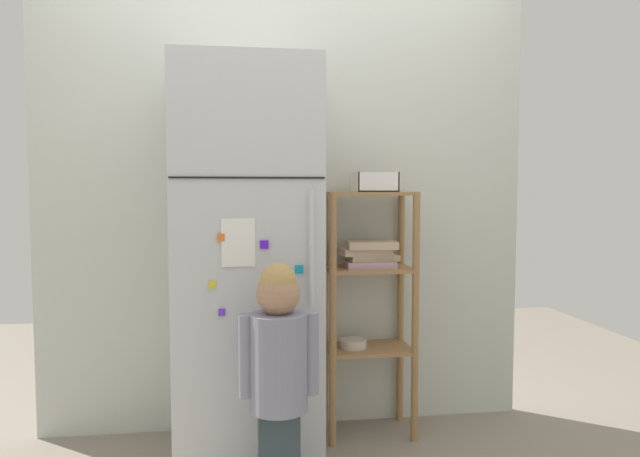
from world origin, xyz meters
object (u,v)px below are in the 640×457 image
at_px(child_standing, 279,361).
at_px(pantry_shelf_unit, 368,284).
at_px(fruit_bin, 374,184).
at_px(refrigerator, 247,262).

height_order(child_standing, pantry_shelf_unit, pantry_shelf_unit).
relative_size(child_standing, fruit_bin, 4.74).
distance_m(pantry_shelf_unit, fruit_bin, 0.50).
xyz_separation_m(refrigerator, child_standing, (0.11, -0.50, -0.33)).
bearing_deg(refrigerator, pantry_shelf_unit, 13.71).
bearing_deg(pantry_shelf_unit, refrigerator, -166.29).
xyz_separation_m(pantry_shelf_unit, fruit_bin, (0.02, -0.01, 0.50)).
bearing_deg(pantry_shelf_unit, child_standing, -127.93).
height_order(refrigerator, child_standing, refrigerator).
bearing_deg(fruit_bin, pantry_shelf_unit, 148.51).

